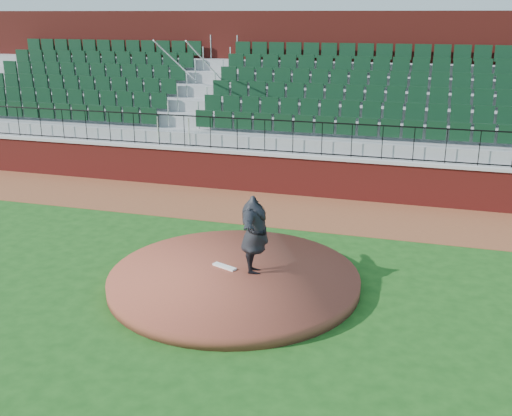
% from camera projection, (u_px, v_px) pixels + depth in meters
% --- Properties ---
extents(ground, '(90.00, 90.00, 0.00)m').
position_uv_depth(ground, '(235.00, 290.00, 12.25)').
color(ground, '#174714').
rests_on(ground, ground).
extents(warning_track, '(34.00, 3.20, 0.01)m').
position_uv_depth(warning_track, '(294.00, 210.00, 17.17)').
color(warning_track, brown).
rests_on(warning_track, ground).
extents(field_wall, '(34.00, 0.35, 1.20)m').
position_uv_depth(field_wall, '(306.00, 176.00, 18.44)').
color(field_wall, maroon).
rests_on(field_wall, ground).
extents(wall_cap, '(34.00, 0.45, 0.10)m').
position_uv_depth(wall_cap, '(307.00, 156.00, 18.24)').
color(wall_cap, '#B7B7B7').
rests_on(wall_cap, field_wall).
extents(wall_railing, '(34.00, 0.05, 1.00)m').
position_uv_depth(wall_railing, '(307.00, 138.00, 18.06)').
color(wall_railing, black).
rests_on(wall_railing, wall_cap).
extents(seating_stands, '(34.00, 5.10, 4.60)m').
position_uv_depth(seating_stands, '(324.00, 109.00, 20.39)').
color(seating_stands, gray).
rests_on(seating_stands, ground).
extents(concourse_wall, '(34.00, 0.50, 5.50)m').
position_uv_depth(concourse_wall, '(338.00, 86.00, 22.80)').
color(concourse_wall, maroon).
rests_on(concourse_wall, ground).
extents(pitchers_mound, '(5.23, 5.23, 0.25)m').
position_uv_depth(pitchers_mound, '(234.00, 279.00, 12.44)').
color(pitchers_mound, brown).
rests_on(pitchers_mound, ground).
extents(pitching_rubber, '(0.58, 0.34, 0.04)m').
position_uv_depth(pitching_rubber, '(224.00, 267.00, 12.70)').
color(pitching_rubber, white).
rests_on(pitching_rubber, pitchers_mound).
extents(pitcher, '(1.03, 2.14, 1.68)m').
position_uv_depth(pitcher, '(255.00, 235.00, 12.22)').
color(pitcher, black).
rests_on(pitcher, pitchers_mound).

